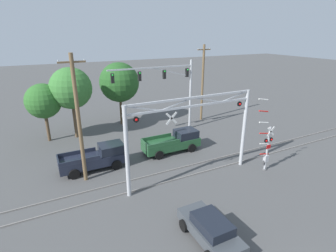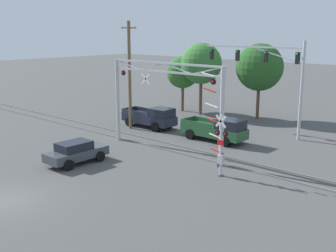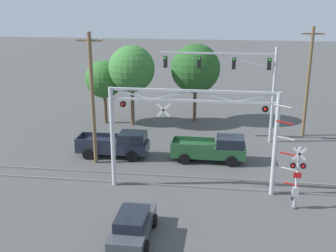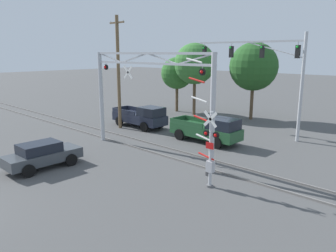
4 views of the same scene
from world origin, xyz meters
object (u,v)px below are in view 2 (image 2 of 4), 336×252
at_px(pickup_truck_lead, 217,130).
at_px(utility_pole_left, 130,74).
at_px(crossing_signal_mast, 219,143).
at_px(crossing_gantry, 164,95).
at_px(background_tree_far_left_verge, 201,64).
at_px(background_tree_beyond_span, 260,67).
at_px(pickup_truck_following, 151,117).
at_px(traffic_signal_span, 275,70).
at_px(sedan_waiting, 76,152).
at_px(background_tree_far_right_verge, 183,72).

distance_m(pickup_truck_lead, utility_pole_left, 9.48).
bearing_deg(crossing_signal_mast, crossing_gantry, 164.76).
bearing_deg(background_tree_far_left_verge, background_tree_beyond_span, 18.98).
bearing_deg(background_tree_far_left_verge, crossing_gantry, -62.98).
relative_size(crossing_signal_mast, pickup_truck_lead, 1.14).
relative_size(pickup_truck_following, utility_pole_left, 0.57).
height_order(traffic_signal_span, sedan_waiting, traffic_signal_span).
height_order(background_tree_far_left_verge, background_tree_far_right_verge, background_tree_far_left_verge).
bearing_deg(pickup_truck_lead, background_tree_far_left_verge, 134.42).
xyz_separation_m(traffic_signal_span, background_tree_far_right_verge, (-12.63, 3.35, -1.26)).
height_order(background_tree_beyond_span, background_tree_far_left_verge, background_tree_beyond_span).
relative_size(sedan_waiting, utility_pole_left, 0.44).
distance_m(crossing_signal_mast, traffic_signal_span, 12.19).
relative_size(background_tree_beyond_span, background_tree_far_left_verge, 1.00).
bearing_deg(traffic_signal_span, background_tree_far_left_verge, 162.80).
xyz_separation_m(traffic_signal_span, pickup_truck_lead, (-2.19, -4.82, -4.53)).
xyz_separation_m(crossing_gantry, pickup_truck_following, (-6.06, 4.90, -3.21)).
distance_m(pickup_truck_lead, pickup_truck_following, 7.26).
relative_size(traffic_signal_span, background_tree_far_right_verge, 1.57).
height_order(pickup_truck_lead, sedan_waiting, pickup_truck_lead).
bearing_deg(utility_pole_left, sedan_waiting, -62.91).
bearing_deg(crossing_signal_mast, background_tree_far_right_verge, 136.01).
relative_size(crossing_gantry, background_tree_far_right_verge, 1.72).
bearing_deg(background_tree_beyond_span, crossing_gantry, -86.61).
distance_m(crossing_signal_mast, sedan_waiting, 9.62).
height_order(crossing_gantry, background_tree_beyond_span, background_tree_beyond_span).
relative_size(traffic_signal_span, background_tree_far_left_verge, 1.26).
bearing_deg(utility_pole_left, pickup_truck_lead, 9.67).
bearing_deg(background_tree_far_left_verge, utility_pole_left, -94.72).
height_order(traffic_signal_span, background_tree_far_left_verge, traffic_signal_span).
bearing_deg(crossing_gantry, background_tree_beyond_span, 93.39).
xyz_separation_m(pickup_truck_following, background_tree_far_right_verge, (-3.18, 8.20, 3.27)).
xyz_separation_m(crossing_gantry, pickup_truck_lead, (1.20, 4.93, -3.21)).
relative_size(crossing_signal_mast, traffic_signal_span, 0.66).
distance_m(sedan_waiting, utility_pole_left, 11.41).
xyz_separation_m(sedan_waiting, utility_pole_left, (-4.85, 9.48, 4.11)).
xyz_separation_m(crossing_gantry, crossing_signal_mast, (6.02, -1.64, -2.13)).
distance_m(sedan_waiting, background_tree_far_right_verge, 20.56).
bearing_deg(traffic_signal_span, background_tree_beyond_span, 130.34).
distance_m(crossing_gantry, background_tree_beyond_span, 14.83).
distance_m(traffic_signal_span, pickup_truck_lead, 6.97).
relative_size(traffic_signal_span, pickup_truck_following, 1.75).
bearing_deg(crossing_signal_mast, background_tree_far_left_verge, 130.97).
distance_m(background_tree_far_left_verge, background_tree_far_right_verge, 2.93).
xyz_separation_m(utility_pole_left, background_tree_beyond_span, (6.43, 11.29, 0.26)).
bearing_deg(pickup_truck_following, sedan_waiting, -71.72).
height_order(sedan_waiting, background_tree_beyond_span, background_tree_beyond_span).
relative_size(traffic_signal_span, background_tree_beyond_span, 1.26).
bearing_deg(background_tree_far_right_verge, pickup_truck_lead, -38.04).
bearing_deg(background_tree_far_right_verge, traffic_signal_span, -14.84).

